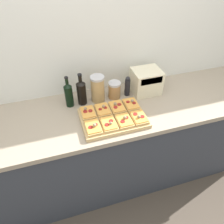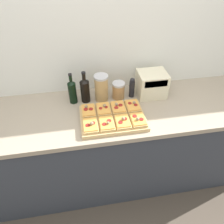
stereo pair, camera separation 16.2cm
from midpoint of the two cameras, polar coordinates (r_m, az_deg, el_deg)
ground_plane at (r=2.26m, az=0.33°, el=-22.55°), size 12.00×12.00×0.00m
wall_back at (r=1.84m, az=-6.06°, el=15.88°), size 6.00×0.06×2.50m
kitchen_counter at (r=2.05m, az=-2.33°, el=-9.07°), size 2.63×0.67×0.90m
cutting_board at (r=1.63m, az=-2.53°, el=-1.71°), size 0.48×0.34×0.03m
pizza_slice_back_left at (r=1.65m, az=-9.11°, el=-0.30°), size 0.11×0.15×0.05m
pizza_slice_back_midleft at (r=1.66m, az=-5.20°, el=0.45°), size 0.11×0.15×0.05m
pizza_slice_back_midright at (r=1.68m, az=-1.41°, el=1.20°), size 0.11×0.15×0.05m
pizza_slice_back_right at (r=1.71m, az=2.33°, el=1.92°), size 0.11×0.15×0.05m
pizza_slice_front_left at (r=1.53m, az=-8.01°, el=-4.10°), size 0.11×0.15×0.05m
pizza_slice_front_midleft at (r=1.54m, az=-3.83°, el=-3.27°), size 0.11×0.15×0.05m
pizza_slice_front_midright at (r=1.56m, az=0.26°, el=-2.38°), size 0.11×0.15×0.05m
pizza_slice_front_right at (r=1.59m, az=4.20°, el=-1.57°), size 0.11×0.15×0.05m
olive_oil_bottle at (r=1.76m, az=-13.86°, el=4.43°), size 0.06×0.06×0.26m
wine_bottle at (r=1.76m, az=-10.62°, el=5.12°), size 0.07×0.07×0.27m
grain_jar_tall at (r=1.77m, az=-6.40°, el=5.96°), size 0.11×0.11×0.23m
grain_jar_short at (r=1.82m, az=-1.91°, el=5.69°), size 0.10×0.10×0.14m
pepper_mill at (r=1.84m, az=1.51°, el=6.67°), size 0.05×0.05×0.18m
toaster_oven at (r=1.88m, az=6.44°, el=7.88°), size 0.26×0.20×0.21m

